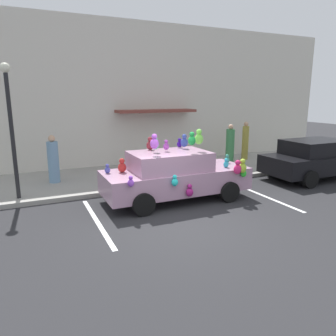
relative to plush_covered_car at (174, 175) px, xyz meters
The scene contains 12 objects.
ground_plane 2.09m from the plush_covered_car, 113.37° to the right, with size 60.00×60.00×0.00m, color #262628.
sidewalk 3.40m from the plush_covered_car, 103.30° to the left, with size 24.00×4.00×0.15m, color gray.
storefront_building 5.93m from the plush_covered_car, 97.86° to the left, with size 24.00×1.25×6.40m.
parking_stripe_front 3.06m from the plush_covered_car, 15.09° to the right, with size 0.12×3.60×0.01m, color silver.
parking_stripe_rear 2.84m from the plush_covered_car, 163.61° to the right, with size 0.12×3.60×0.01m, color silver.
plush_covered_car is the anchor object (origin of this frame).
parked_sedan_behind 6.31m from the plush_covered_car, ahead, with size 4.57×2.06×1.54m.
teddy_bear_on_sidewalk 3.21m from the plush_covered_car, 40.25° to the left, with size 0.29×0.24×0.56m.
street_lamp_post 5.10m from the plush_covered_car, 158.77° to the left, with size 0.28×0.28×3.97m.
pedestrian_near_shopfront 4.59m from the plush_covered_car, 33.26° to the left, with size 0.36×0.36×1.89m.
pedestrian_walking_past 6.88m from the plush_covered_car, 34.14° to the left, with size 0.31×0.31×1.84m.
pedestrian_by_lamp 4.59m from the plush_covered_car, 135.51° to the left, with size 0.39×0.39×1.71m.
Camera 1 is at (-3.39, -6.87, 3.20)m, focal length 34.03 mm.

